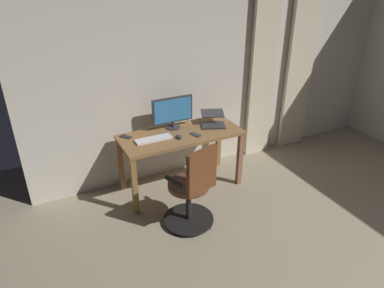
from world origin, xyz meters
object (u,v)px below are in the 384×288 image
object	(u,v)px
laptop	(213,121)
computer_mouse	(179,137)
office_chair	(193,191)
desk	(181,141)
computer_monitor	(173,111)
cell_phone_face_up	(196,135)
cell_phone_by_monitor	(126,137)
computer_keyboard	(154,139)

from	to	relation	value
laptop	computer_mouse	xyz separation A→B (m)	(0.55, 0.16, -0.04)
office_chair	desk	bearing A→B (deg)	57.88
computer_monitor	cell_phone_face_up	world-z (taller)	computer_monitor
desk	office_chair	world-z (taller)	office_chair
office_chair	computer_monitor	size ratio (longest dim) A/B	1.90
laptop	cell_phone_face_up	world-z (taller)	laptop
cell_phone_face_up	cell_phone_by_monitor	xyz separation A→B (m)	(0.77, -0.32, 0.00)
desk	cell_phone_by_monitor	distance (m)	0.66
computer_mouse	cell_phone_face_up	bearing A→B (deg)	176.81
computer_monitor	cell_phone_by_monitor	xyz separation A→B (m)	(0.61, -0.00, -0.21)
desk	laptop	distance (m)	0.50
cell_phone_by_monitor	cell_phone_face_up	bearing A→B (deg)	123.81
desk	laptop	xyz separation A→B (m)	(-0.47, -0.05, 0.16)
office_chair	computer_monitor	xyz separation A→B (m)	(-0.20, -0.94, 0.52)
computer_monitor	cell_phone_face_up	xyz separation A→B (m)	(-0.16, 0.32, -0.21)
cell_phone_face_up	cell_phone_by_monitor	world-z (taller)	same
computer_mouse	cell_phone_face_up	size ratio (longest dim) A/B	0.69
office_chair	laptop	bearing A→B (deg)	33.08
computer_mouse	cell_phone_by_monitor	size ratio (longest dim) A/B	0.69
computer_monitor	cell_phone_face_up	distance (m)	0.41
laptop	computer_mouse	world-z (taller)	laptop
office_chair	computer_mouse	distance (m)	0.73
computer_mouse	cell_phone_by_monitor	distance (m)	0.63
computer_monitor	computer_keyboard	size ratio (longest dim) A/B	1.22
computer_monitor	office_chair	bearing A→B (deg)	78.19
computer_keyboard	computer_mouse	xyz separation A→B (m)	(-0.28, 0.09, 0.01)
desk	computer_monitor	world-z (taller)	computer_monitor
cell_phone_face_up	cell_phone_by_monitor	distance (m)	0.83
computer_mouse	cell_phone_by_monitor	xyz separation A→B (m)	(0.55, -0.31, -0.01)
desk	computer_monitor	bearing A→B (deg)	-85.35
cell_phone_face_up	office_chair	bearing A→B (deg)	43.82
desk	office_chair	size ratio (longest dim) A/B	1.49
office_chair	computer_keyboard	distance (m)	0.80
cell_phone_by_monitor	computer_keyboard	bearing A→B (deg)	106.95
office_chair	cell_phone_face_up	distance (m)	0.78
desk	computer_keyboard	bearing A→B (deg)	3.89
cell_phone_face_up	cell_phone_by_monitor	size ratio (longest dim) A/B	1.00
computer_mouse	cell_phone_by_monitor	world-z (taller)	computer_mouse
desk	computer_keyboard	world-z (taller)	computer_keyboard
cell_phone_by_monitor	desk	bearing A→B (deg)	129.09
computer_monitor	cell_phone_by_monitor	distance (m)	0.64
desk	cell_phone_by_monitor	xyz separation A→B (m)	(0.62, -0.20, 0.11)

